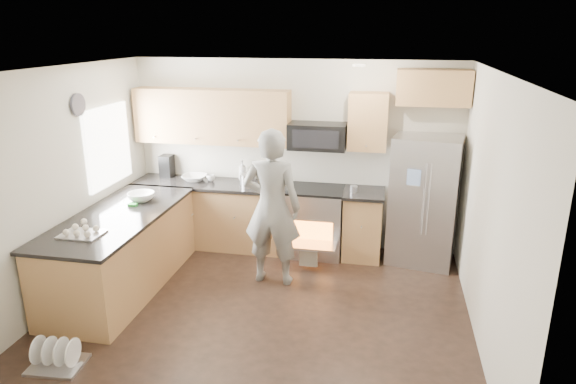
% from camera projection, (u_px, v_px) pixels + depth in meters
% --- Properties ---
extents(ground, '(4.50, 4.50, 0.00)m').
position_uv_depth(ground, '(260.00, 312.00, 5.65)').
color(ground, black).
rests_on(ground, ground).
extents(room_shell, '(4.54, 4.04, 2.62)m').
position_uv_depth(room_shell, '(254.00, 164.00, 5.17)').
color(room_shell, beige).
rests_on(room_shell, ground).
extents(back_cabinet_run, '(4.45, 0.64, 2.50)m').
position_uv_depth(back_cabinet_run, '(249.00, 181.00, 7.10)').
color(back_cabinet_run, '#9F723F').
rests_on(back_cabinet_run, ground).
extents(peninsula, '(0.96, 2.36, 1.03)m').
position_uv_depth(peninsula, '(122.00, 251.00, 6.07)').
color(peninsula, '#9F723F').
rests_on(peninsula, ground).
extents(stove_range, '(0.76, 0.97, 1.79)m').
position_uv_depth(stove_range, '(315.00, 206.00, 6.96)').
color(stove_range, '#B7B7BC').
rests_on(stove_range, ground).
extents(refrigerator, '(0.93, 0.78, 1.69)m').
position_uv_depth(refrigerator, '(424.00, 201.00, 6.65)').
color(refrigerator, '#B7B7BC').
rests_on(refrigerator, ground).
extents(person, '(0.71, 0.48, 1.91)m').
position_uv_depth(person, '(272.00, 208.00, 6.07)').
color(person, gray).
rests_on(person, ground).
extents(dish_rack, '(0.50, 0.41, 0.29)m').
position_uv_depth(dish_rack, '(57.00, 359.00, 4.71)').
color(dish_rack, '#B7B7BC').
rests_on(dish_rack, ground).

